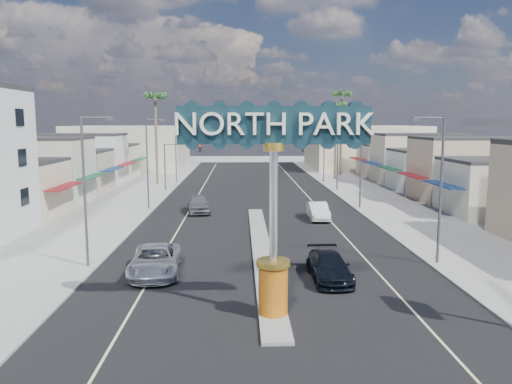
{
  "coord_description": "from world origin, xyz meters",
  "views": [
    {
      "loc": [
        -1.43,
        -19.28,
        8.61
      ],
      "look_at": [
        -0.48,
        11.13,
        4.37
      ],
      "focal_mm": 35.0,
      "sensor_mm": 36.0,
      "label": 1
    }
  ],
  "objects": [
    {
      "name": "sidewalk_right",
      "position": [
        14.0,
        30.0,
        0.06
      ],
      "size": [
        8.0,
        120.0,
        0.12
      ],
      "primitive_type": "cube",
      "color": "gray",
      "rests_on": "ground"
    },
    {
      "name": "streetlight_l_far",
      "position": [
        -10.43,
        52.0,
        5.07
      ],
      "size": [
        2.03,
        0.22,
        9.0
      ],
      "color": "#47474C",
      "rests_on": "ground"
    },
    {
      "name": "suv_left",
      "position": [
        -6.33,
        8.49,
        0.81
      ],
      "size": [
        3.08,
        6.0,
        1.62
      ],
      "primitive_type": "imported",
      "rotation": [
        0.0,
        0.0,
        0.07
      ],
      "color": "silver",
      "rests_on": "ground"
    },
    {
      "name": "palm_right_far",
      "position": [
        15.0,
        62.0,
        12.39
      ],
      "size": [
        2.6,
        2.6,
        14.1
      ],
      "color": "brown",
      "rests_on": "ground"
    },
    {
      "name": "car_parked_left",
      "position": [
        -5.5,
        28.32,
        0.87
      ],
      "size": [
        2.71,
        5.34,
        1.74
      ],
      "primitive_type": "imported",
      "rotation": [
        0.0,
        0.0,
        0.13
      ],
      "color": "slate",
      "rests_on": "ground"
    },
    {
      "name": "sidewalk_left",
      "position": [
        -14.0,
        30.0,
        0.06
      ],
      "size": [
        8.0,
        120.0,
        0.12
      ],
      "primitive_type": "cube",
      "color": "gray",
      "rests_on": "ground"
    },
    {
      "name": "palm_right_mid",
      "position": [
        13.0,
        56.0,
        10.6
      ],
      "size": [
        2.6,
        2.6,
        12.1
      ],
      "color": "brown",
      "rests_on": "ground"
    },
    {
      "name": "storefront_row_left",
      "position": [
        -24.0,
        43.0,
        3.0
      ],
      "size": [
        12.0,
        42.0,
        6.0
      ],
      "primitive_type": "cube",
      "color": "beige",
      "rests_on": "ground"
    },
    {
      "name": "streetlight_l_near",
      "position": [
        -10.43,
        10.0,
        5.07
      ],
      "size": [
        2.03,
        0.22,
        9.0
      ],
      "color": "#47474C",
      "rests_on": "ground"
    },
    {
      "name": "gateway_sign",
      "position": [
        0.0,
        1.98,
        5.93
      ],
      "size": [
        8.2,
        1.5,
        9.15
      ],
      "color": "#D16510",
      "rests_on": "median_island"
    },
    {
      "name": "backdrop_far_left",
      "position": [
        -22.0,
        75.0,
        4.0
      ],
      "size": [
        20.0,
        20.0,
        8.0
      ],
      "primitive_type": "cube",
      "color": "#B7B29E",
      "rests_on": "ground"
    },
    {
      "name": "traffic_signal_right",
      "position": [
        9.18,
        43.99,
        4.27
      ],
      "size": [
        5.09,
        0.45,
        6.0
      ],
      "color": "#47474C",
      "rests_on": "ground"
    },
    {
      "name": "median_island",
      "position": [
        0.0,
        14.0,
        0.08
      ],
      "size": [
        1.3,
        30.0,
        0.16
      ],
      "primitive_type": "cube",
      "color": "gray",
      "rests_on": "ground"
    },
    {
      "name": "traffic_signal_left",
      "position": [
        -9.18,
        43.99,
        4.27
      ],
      "size": [
        5.09,
        0.45,
        6.0
      ],
      "color": "#47474C",
      "rests_on": "ground"
    },
    {
      "name": "car_parked_right",
      "position": [
        5.5,
        24.49,
        0.77
      ],
      "size": [
        1.65,
        4.67,
        1.54
      ],
      "primitive_type": "imported",
      "rotation": [
        0.0,
        0.0,
        -0.0
      ],
      "color": "silver",
      "rests_on": "ground"
    },
    {
      "name": "road",
      "position": [
        0.0,
        30.0,
        0.01
      ],
      "size": [
        20.0,
        120.0,
        0.01
      ],
      "primitive_type": "cube",
      "color": "black",
      "rests_on": "ground"
    },
    {
      "name": "storefront_row_right",
      "position": [
        24.0,
        43.0,
        3.0
      ],
      "size": [
        12.0,
        42.0,
        6.0
      ],
      "primitive_type": "cube",
      "color": "#B7B29E",
      "rests_on": "ground"
    },
    {
      "name": "palm_left_far",
      "position": [
        -13.0,
        50.0,
        11.5
      ],
      "size": [
        2.6,
        2.6,
        13.1
      ],
      "color": "brown",
      "rests_on": "ground"
    },
    {
      "name": "suv_right",
      "position": [
        3.44,
        7.22,
        0.73
      ],
      "size": [
        2.12,
        5.07,
        1.46
      ],
      "primitive_type": "imported",
      "rotation": [
        0.0,
        0.0,
        0.01
      ],
      "color": "black",
      "rests_on": "ground"
    },
    {
      "name": "ground",
      "position": [
        0.0,
        30.0,
        0.0
      ],
      "size": [
        160.0,
        160.0,
        0.0
      ],
      "primitive_type": "plane",
      "color": "gray",
      "rests_on": "ground"
    },
    {
      "name": "streetlight_l_mid",
      "position": [
        -10.43,
        30.0,
        5.07
      ],
      "size": [
        2.03,
        0.22,
        9.0
      ],
      "color": "#47474C",
      "rests_on": "ground"
    },
    {
      "name": "streetlight_r_near",
      "position": [
        10.43,
        10.0,
        5.07
      ],
      "size": [
        2.03,
        0.22,
        9.0
      ],
      "color": "#47474C",
      "rests_on": "ground"
    },
    {
      "name": "backdrop_far_right",
      "position": [
        22.0,
        75.0,
        4.0
      ],
      "size": [
        20.0,
        20.0,
        8.0
      ],
      "primitive_type": "cube",
      "color": "beige",
      "rests_on": "ground"
    },
    {
      "name": "streetlight_r_far",
      "position": [
        10.43,
        52.0,
        5.07
      ],
      "size": [
        2.03,
        0.22,
        9.0
      ],
      "color": "#47474C",
      "rests_on": "ground"
    },
    {
      "name": "streetlight_r_mid",
      "position": [
        10.43,
        30.0,
        5.07
      ],
      "size": [
        2.03,
        0.22,
        9.0
      ],
      "color": "#47474C",
      "rests_on": "ground"
    }
  ]
}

